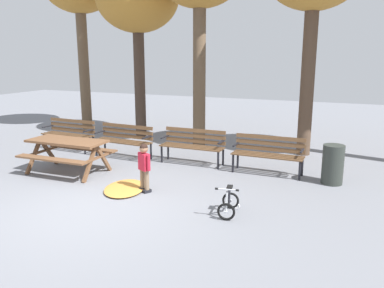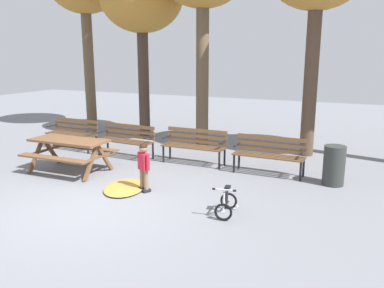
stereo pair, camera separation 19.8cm
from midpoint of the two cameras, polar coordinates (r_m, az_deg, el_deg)
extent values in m
plane|color=slate|center=(7.33, -13.70, -8.80)|extent=(36.00, 36.00, 0.00)
cube|color=brown|center=(9.37, -16.84, 0.50)|extent=(1.81, 0.79, 0.05)
cube|color=brown|center=(9.04, -18.96, -1.99)|extent=(1.80, 0.27, 0.04)
cube|color=brown|center=(9.85, -14.67, -0.51)|extent=(1.80, 0.27, 0.04)
cube|color=brown|center=(9.80, -21.12, -1.59)|extent=(0.07, 0.57, 0.76)
cube|color=brown|center=(10.15, -19.16, -0.96)|extent=(0.07, 0.57, 0.76)
cube|color=brown|center=(9.96, -20.15, -0.92)|extent=(0.10, 1.10, 0.04)
cube|color=brown|center=(8.79, -13.83, -2.68)|extent=(0.07, 0.57, 0.76)
cube|color=brown|center=(9.18, -11.95, -1.93)|extent=(0.07, 0.57, 0.76)
cube|color=brown|center=(8.97, -12.89, -1.91)|extent=(0.10, 1.10, 0.04)
cube|color=brown|center=(11.79, -16.07, 1.52)|extent=(1.60, 0.16, 0.03)
cube|color=brown|center=(11.70, -16.47, 1.42)|extent=(1.60, 0.16, 0.03)
cube|color=brown|center=(11.62, -16.88, 1.31)|extent=(1.60, 0.16, 0.03)
cube|color=brown|center=(11.54, -17.29, 1.20)|extent=(1.60, 0.16, 0.03)
cube|color=brown|center=(11.80, -15.96, 2.03)|extent=(1.60, 0.13, 0.09)
cube|color=brown|center=(11.78, -16.00, 2.67)|extent=(1.60, 0.13, 0.09)
cube|color=brown|center=(11.75, -16.04, 3.31)|extent=(1.60, 0.13, 0.09)
cylinder|color=black|center=(11.09, -14.38, -0.24)|extent=(0.05, 0.05, 0.44)
cylinder|color=black|center=(11.35, -13.17, 0.13)|extent=(0.05, 0.05, 0.44)
cube|color=black|center=(11.14, -13.88, 1.95)|extent=(0.06, 0.40, 0.03)
cylinder|color=black|center=(12.13, -19.68, 0.51)|extent=(0.05, 0.05, 0.44)
cylinder|color=black|center=(12.37, -18.47, 0.83)|extent=(0.05, 0.05, 0.44)
cube|color=black|center=(12.17, -19.20, 2.52)|extent=(0.06, 0.40, 0.03)
cube|color=brown|center=(10.56, -8.61, 0.61)|extent=(1.60, 0.18, 0.03)
cube|color=brown|center=(10.47, -9.00, 0.48)|extent=(1.60, 0.18, 0.03)
cube|color=brown|center=(10.38, -9.40, 0.36)|extent=(1.60, 0.18, 0.03)
cube|color=brown|center=(10.29, -9.81, 0.23)|extent=(1.60, 0.18, 0.03)
cube|color=brown|center=(10.58, -8.49, 1.18)|extent=(1.60, 0.16, 0.09)
cube|color=brown|center=(10.55, -8.52, 1.88)|extent=(1.60, 0.16, 0.09)
cube|color=brown|center=(10.52, -8.54, 2.60)|extent=(1.60, 0.16, 0.09)
cylinder|color=black|center=(9.92, -6.28, -1.44)|extent=(0.05, 0.05, 0.44)
cylinder|color=black|center=(10.20, -5.13, -1.00)|extent=(0.05, 0.05, 0.44)
cube|color=black|center=(9.97, -5.75, 1.01)|extent=(0.07, 0.40, 0.03)
cylinder|color=black|center=(10.82, -12.83, -0.47)|extent=(0.05, 0.05, 0.44)
cylinder|color=black|center=(11.09, -11.61, -0.10)|extent=(0.05, 0.05, 0.44)
cube|color=black|center=(10.87, -12.31, 1.77)|extent=(0.07, 0.40, 0.03)
cube|color=brown|center=(9.83, 1.18, -0.18)|extent=(1.60, 0.08, 0.03)
cube|color=brown|center=(9.72, 0.90, -0.33)|extent=(1.60, 0.08, 0.03)
cube|color=brown|center=(9.61, 0.61, -0.47)|extent=(1.60, 0.08, 0.03)
cube|color=brown|center=(9.51, 0.32, -0.63)|extent=(1.60, 0.08, 0.03)
cube|color=brown|center=(9.84, 1.28, 0.44)|extent=(1.60, 0.05, 0.09)
cube|color=brown|center=(9.81, 1.28, 1.20)|extent=(1.60, 0.05, 0.09)
cube|color=brown|center=(9.79, 1.29, 1.96)|extent=(1.60, 0.05, 0.09)
cylinder|color=black|center=(9.30, 4.58, -2.37)|extent=(0.05, 0.05, 0.44)
cylinder|color=black|center=(9.63, 5.32, -1.85)|extent=(0.05, 0.05, 0.44)
cube|color=black|center=(9.37, 5.01, 0.26)|extent=(0.04, 0.40, 0.03)
cylinder|color=black|center=(9.90, -3.60, -1.41)|extent=(0.05, 0.05, 0.44)
cylinder|color=black|center=(10.21, -2.64, -0.96)|extent=(0.05, 0.05, 0.44)
cube|color=black|center=(9.96, -3.14, 1.05)|extent=(0.04, 0.40, 0.03)
cube|color=brown|center=(9.15, 11.90, -1.44)|extent=(1.60, 0.10, 0.03)
cube|color=brown|center=(9.04, 11.72, -1.62)|extent=(1.60, 0.10, 0.03)
cube|color=brown|center=(8.92, 11.53, -1.79)|extent=(1.60, 0.10, 0.03)
cube|color=brown|center=(8.81, 11.34, -1.97)|extent=(1.60, 0.10, 0.03)
cube|color=brown|center=(9.17, 11.99, -0.78)|extent=(1.60, 0.07, 0.09)
cube|color=brown|center=(9.14, 12.02, 0.03)|extent=(1.60, 0.07, 0.09)
cube|color=brown|center=(9.11, 12.06, 0.85)|extent=(1.60, 0.07, 0.09)
cylinder|color=black|center=(8.75, 16.08, -3.84)|extent=(0.05, 0.05, 0.44)
cylinder|color=black|center=(9.09, 16.46, -3.23)|extent=(0.05, 0.05, 0.44)
cube|color=black|center=(8.82, 16.44, -1.03)|extent=(0.05, 0.40, 0.03)
cylinder|color=black|center=(9.09, 6.72, -2.79)|extent=(0.05, 0.05, 0.44)
cylinder|color=black|center=(9.42, 7.43, -2.25)|extent=(0.05, 0.05, 0.44)
cube|color=black|center=(9.15, 7.15, -0.10)|extent=(0.05, 0.40, 0.03)
cylinder|color=#7F664C|center=(7.80, -5.92, -5.41)|extent=(0.09, 0.09, 0.45)
cube|color=black|center=(7.86, -5.89, -6.75)|extent=(0.15, 0.18, 0.06)
cylinder|color=#7F664C|center=(7.92, -6.53, -5.13)|extent=(0.09, 0.09, 0.45)
cube|color=black|center=(7.98, -6.50, -6.45)|extent=(0.15, 0.18, 0.06)
cube|color=#B71E33|center=(7.75, -6.30, -2.53)|extent=(0.27, 0.23, 0.33)
sphere|color=#996B4C|center=(7.68, -6.35, -0.66)|extent=(0.17, 0.17, 0.17)
sphere|color=black|center=(7.68, -6.35, -0.48)|extent=(0.16, 0.16, 0.16)
cylinder|color=#B71E33|center=(7.62, -5.68, -2.71)|extent=(0.07, 0.07, 0.31)
cylinder|color=#B71E33|center=(7.87, -6.90, -2.23)|extent=(0.07, 0.07, 0.31)
torus|color=black|center=(6.53, 5.43, -9.79)|extent=(0.30, 0.09, 0.30)
cylinder|color=silver|center=(6.53, 5.43, -9.79)|extent=(0.06, 0.05, 0.04)
torus|color=black|center=(7.01, 6.15, -8.19)|extent=(0.30, 0.09, 0.30)
cylinder|color=silver|center=(7.01, 6.15, -8.19)|extent=(0.06, 0.05, 0.04)
torus|color=white|center=(7.03, 7.03, -8.99)|extent=(0.11, 0.04, 0.11)
torus|color=white|center=(7.06, 5.24, -8.84)|extent=(0.11, 0.04, 0.11)
cylinder|color=black|center=(6.63, 5.73, -7.85)|extent=(0.09, 0.31, 0.32)
cylinder|color=black|center=(6.79, 5.94, -7.55)|extent=(0.05, 0.08, 0.27)
cylinder|color=black|center=(6.91, 6.02, -8.41)|extent=(0.06, 0.20, 0.05)
cylinder|color=silver|center=(6.49, 5.49, -8.42)|extent=(0.04, 0.08, 0.32)
cylinder|color=black|center=(6.62, 5.77, -6.98)|extent=(0.08, 0.32, 0.05)
cube|color=black|center=(6.76, 6.00, -6.30)|extent=(0.12, 0.18, 0.04)
cylinder|color=silver|center=(6.44, 5.56, -6.62)|extent=(0.34, 0.08, 0.02)
cylinder|color=black|center=(6.41, 7.07, -6.73)|extent=(0.06, 0.04, 0.04)
cylinder|color=black|center=(6.46, 4.07, -6.50)|extent=(0.06, 0.04, 0.04)
ellipsoid|color=#C68438|center=(8.08, -9.05, -6.25)|extent=(1.11, 1.33, 0.07)
cylinder|color=#2D332D|center=(8.69, 20.49, -2.93)|extent=(0.44, 0.44, 0.83)
cylinder|color=brown|center=(14.76, -14.29, 10.36)|extent=(0.36, 0.36, 4.22)
cylinder|color=#423328|center=(13.02, -6.57, 8.81)|extent=(0.35, 0.35, 3.50)
cylinder|color=brown|center=(11.44, 2.01, 9.78)|extent=(0.36, 0.36, 4.09)
cylinder|color=brown|center=(10.81, 17.31, 8.58)|extent=(0.36, 0.36, 3.91)
camera|label=1|loc=(0.10, -89.30, 0.16)|focal=36.82mm
camera|label=2|loc=(0.10, 90.70, -0.16)|focal=36.82mm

